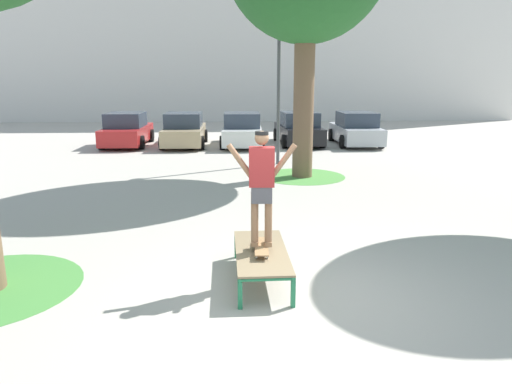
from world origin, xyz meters
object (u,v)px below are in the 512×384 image
at_px(skateboard, 261,247).
at_px(car_black, 299,129).
at_px(skater, 262,181).
at_px(car_silver, 356,130).
at_px(car_red, 127,130).
at_px(skate_box, 261,253).
at_px(light_post, 279,53).
at_px(car_tan, 184,131).
at_px(car_white, 242,130).

bearing_deg(skateboard, car_black, 79.99).
bearing_deg(skater, car_silver, 70.49).
bearing_deg(car_red, skate_box, -71.16).
bearing_deg(car_black, light_post, -105.72).
bearing_deg(skateboard, car_tan, 99.67).
bearing_deg(car_tan, skater, -80.33).
relative_size(skate_box, light_post, 0.33).
relative_size(car_tan, car_black, 0.98).
distance_m(car_red, car_tan, 2.63).
distance_m(skateboard, car_white, 14.90).
bearing_deg(car_white, light_post, -76.67).
relative_size(car_red, light_post, 0.72).
xyz_separation_m(skater, car_tan, (-2.55, 14.97, -0.84)).
relative_size(skateboard, car_black, 0.19).
height_order(skateboard, car_black, car_black).
relative_size(car_tan, light_post, 0.72).
relative_size(skate_box, skater, 1.13).
xyz_separation_m(skate_box, light_post, (1.22, 9.99, 3.41)).
bearing_deg(car_silver, car_red, 178.86).
height_order(skateboard, light_post, light_post).
bearing_deg(car_red, skater, -71.21).
distance_m(car_silver, light_post, 7.16).
height_order(skate_box, light_post, light_post).
relative_size(car_red, car_white, 0.99).
xyz_separation_m(skateboard, car_white, (0.07, 14.90, 0.15)).
bearing_deg(light_post, car_tan, 127.36).
xyz_separation_m(skateboard, car_silver, (5.31, 15.00, 0.15)).
distance_m(car_tan, car_silver, 7.87).
height_order(skate_box, car_white, car_white).
distance_m(car_tan, car_white, 2.62).
relative_size(skate_box, car_silver, 0.45).
xyz_separation_m(car_tan, car_silver, (7.87, 0.03, 0.00)).
bearing_deg(car_white, skateboard, -90.27).
bearing_deg(car_black, car_red, -179.63).
distance_m(car_black, light_post, 6.27).
height_order(car_red, light_post, light_post).
xyz_separation_m(car_black, car_silver, (2.62, -0.26, 0.00)).
height_order(skate_box, skateboard, skateboard).
distance_m(skater, car_tan, 15.21).
bearing_deg(light_post, skate_box, -96.98).
height_order(skate_box, skater, skater).
xyz_separation_m(skate_box, skateboard, (0.00, -0.04, 0.12)).
distance_m(skate_box, car_red, 16.03).
bearing_deg(skater, light_post, 83.05).
xyz_separation_m(car_silver, light_post, (-4.09, -4.97, 3.13)).
xyz_separation_m(skate_box, car_black, (2.69, 15.21, 0.28)).
distance_m(skateboard, car_red, 16.06).
bearing_deg(car_tan, skate_box, -80.30).
bearing_deg(skate_box, car_tan, 99.70).
xyz_separation_m(car_red, car_white, (5.24, -0.31, 0.00)).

